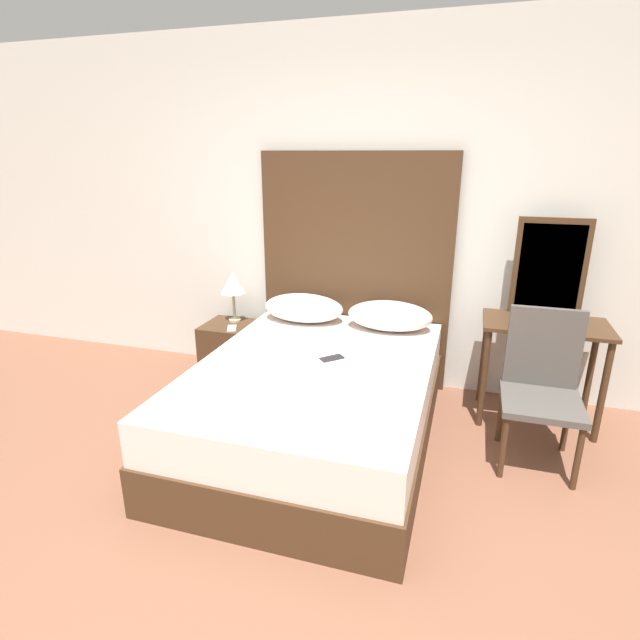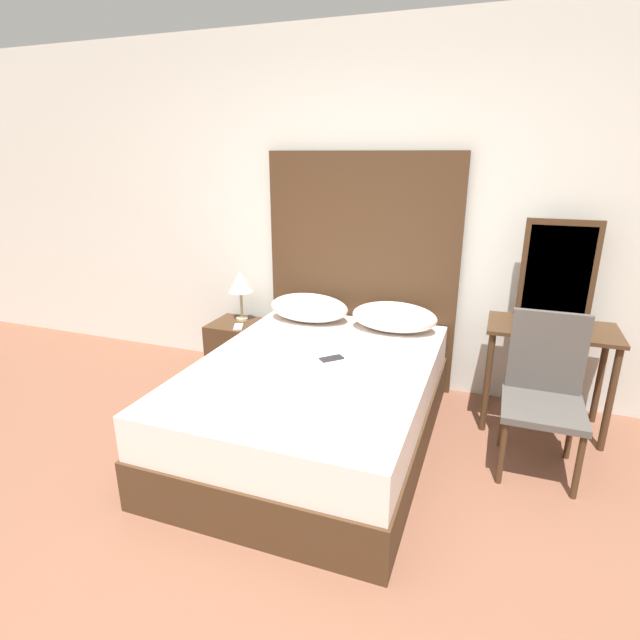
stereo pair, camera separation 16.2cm
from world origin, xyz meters
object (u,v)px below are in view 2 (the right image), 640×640
at_px(table_lamp, 240,283).
at_px(phone_on_nightstand, 238,327).
at_px(chair, 544,386).
at_px(vanity_desk, 550,348).
at_px(bed, 315,403).
at_px(phone_on_bed, 332,358).
at_px(nightstand, 238,348).

bearing_deg(table_lamp, phone_on_nightstand, -70.89).
bearing_deg(chair, vanity_desk, 84.30).
xyz_separation_m(bed, table_lamp, (-0.99, 0.86, 0.50)).
bearing_deg(vanity_desk, chair, -95.70).
bearing_deg(chair, phone_on_bed, -172.91).
bearing_deg(bed, vanity_desk, 27.28).
relative_size(phone_on_nightstand, chair, 0.18).
xyz_separation_m(vanity_desk, chair, (-0.05, -0.47, -0.07)).
bearing_deg(table_lamp, phone_on_bed, -35.92).
height_order(phone_on_bed, vanity_desk, vanity_desk).
bearing_deg(vanity_desk, phone_on_nightstand, -179.10).
xyz_separation_m(nightstand, chair, (2.34, -0.54, 0.28)).
height_order(phone_on_bed, chair, chair).
distance_m(nightstand, vanity_desk, 2.41).
bearing_deg(table_lamp, chair, -14.84).
relative_size(bed, phone_on_bed, 12.78).
xyz_separation_m(bed, phone_on_bed, (0.08, 0.09, 0.29)).
distance_m(bed, table_lamp, 1.40).
distance_m(bed, phone_on_bed, 0.31).
bearing_deg(phone_on_nightstand, vanity_desk, 0.90).
bearing_deg(table_lamp, nightstand, -95.02).
height_order(table_lamp, chair, chair).
bearing_deg(bed, chair, 10.38).
xyz_separation_m(nightstand, vanity_desk, (2.38, -0.07, 0.35)).
bearing_deg(nightstand, table_lamp, 84.98).
bearing_deg(chair, table_lamp, 165.16).
bearing_deg(phone_on_bed, bed, -132.65).
bearing_deg(phone_on_bed, table_lamp, 144.08).
bearing_deg(vanity_desk, phone_on_bed, -154.37).
relative_size(phone_on_bed, chair, 0.17).
distance_m(bed, nightstand, 1.27).
height_order(phone_on_bed, nightstand, phone_on_bed).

